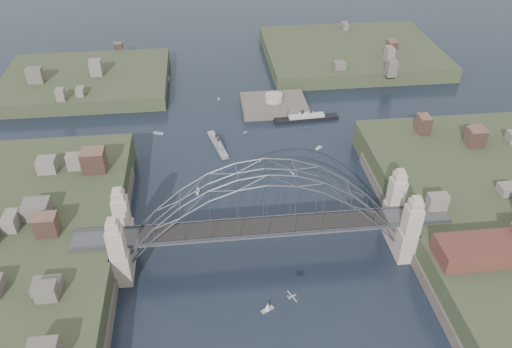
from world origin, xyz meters
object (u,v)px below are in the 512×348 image
at_px(wharf_shed, 485,250).
at_px(ocean_liner, 306,118).
at_px(naval_cruiser_far, 162,85).
at_px(fort_island, 274,110).
at_px(naval_cruiser_near, 218,144).
at_px(bridge, 265,213).

xyz_separation_m(wharf_shed, ocean_liner, (-22.40, 74.71, -9.18)).
bearing_deg(naval_cruiser_far, fort_island, -28.62).
bearing_deg(naval_cruiser_near, fort_island, 47.10).
height_order(wharf_shed, naval_cruiser_near, wharf_shed).
distance_m(fort_island, ocean_liner, 13.41).
bearing_deg(wharf_shed, ocean_liner, 106.69).
bearing_deg(fort_island, naval_cruiser_far, 151.38).
distance_m(bridge, wharf_shed, 46.23).
distance_m(wharf_shed, naval_cruiser_near, 81.72).
xyz_separation_m(wharf_shed, naval_cruiser_far, (-71.00, 105.28, -9.24)).
height_order(fort_island, ocean_liner, fort_island).
bearing_deg(ocean_liner, naval_cruiser_near, -157.00).
bearing_deg(ocean_liner, fort_island, 135.95).
bearing_deg(fort_island, naval_cruiser_near, -132.90).
bearing_deg(bridge, wharf_shed, -17.65).
bearing_deg(naval_cruiser_near, bridge, -79.94).
relative_size(wharf_shed, naval_cruiser_far, 1.38).
bearing_deg(ocean_liner, wharf_shed, -73.31).
bearing_deg(wharf_shed, naval_cruiser_near, 130.29).
xyz_separation_m(bridge, naval_cruiser_near, (-8.50, 47.94, -11.59)).
bearing_deg(wharf_shed, bridge, 162.35).
bearing_deg(wharf_shed, naval_cruiser_far, 123.99).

